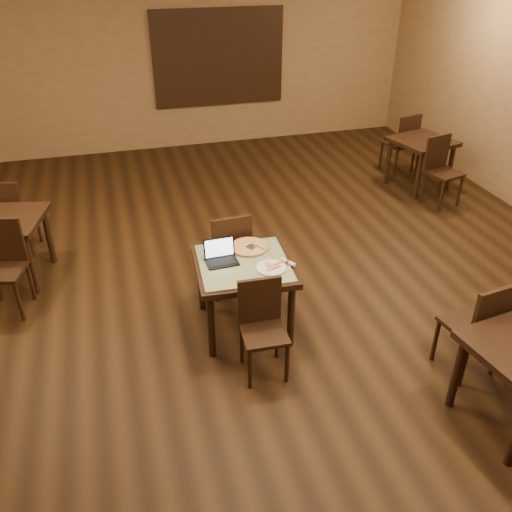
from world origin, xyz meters
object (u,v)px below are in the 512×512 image
object	(u,v)px
chair_main_far	(230,250)
other_table_a_chair_near	(440,166)
other_table_b	(5,229)
other_table_c_chair_far	(480,324)
other_table_b_chair_near	(3,261)
other_table_a_chair_far	(403,140)
laptop	(221,255)
tiled_table	(244,271)
pizza_pan	(249,248)
chair_main_near	(262,322)
other_table_a	(422,148)
other_table_b_chair_far	(10,213)

from	to	relation	value
chair_main_far	other_table_a_chair_near	size ratio (longest dim) A/B	1.00
other_table_b	other_table_c_chair_far	distance (m)	4.99
other_table_b	other_table_b_chair_near	size ratio (longest dim) A/B	1.00
chair_main_far	other_table_a_chair_near	xyz separation A→B (m)	(3.48, 1.48, 0.00)
chair_main_far	other_table_a_chair_far	world-z (taller)	other_table_a_chair_far
other_table_a_chair_far	laptop	bearing A→B (deg)	26.62
tiled_table	chair_main_far	xyz separation A→B (m)	(0.01, 0.61, -0.10)
tiled_table	other_table_a_chair_far	size ratio (longest dim) A/B	0.99
pizza_pan	other_table_b_chair_near	distance (m)	2.55
chair_main_near	laptop	size ratio (longest dim) A/B	2.93
tiled_table	other_table_a	world-z (taller)	other_table_a
tiled_table	other_table_a_chair_near	bearing A→B (deg)	34.80
other_table_b_chair_near	other_table_c_chair_far	distance (m)	4.67
laptop	other_table_a	bearing A→B (deg)	32.69
other_table_b_chair_far	chair_main_near	bearing A→B (deg)	143.61
chair_main_near	other_table_a_chair_near	bearing A→B (deg)	40.49
other_table_b	other_table_b_chair_far	xyz separation A→B (m)	(-0.02, 0.58, -0.08)
laptop	other_table_c_chair_far	bearing A→B (deg)	-35.53
chair_main_far	other_table_a_chair_near	bearing A→B (deg)	-160.45
other_table_a_chair_far	other_table_b	size ratio (longest dim) A/B	1.00
chair_main_far	pizza_pan	xyz separation A→B (m)	(0.11, -0.37, 0.21)
other_table_c_chair_far	tiled_table	bearing A→B (deg)	-42.15
chair_main_far	other_table_a_chair_near	world-z (taller)	other_table_a_chair_near
other_table_c_chair_far	other_table_b	bearing A→B (deg)	-42.44
pizza_pan	other_table_a	distance (m)	4.18
chair_main_near	laptop	distance (m)	0.81
other_table_b	other_table_c_chair_far	world-z (taller)	other_table_c_chair_far
pizza_pan	other_table_c_chair_far	size ratio (longest dim) A/B	0.38
chair_main_near	other_table_a_chair_near	world-z (taller)	other_table_a_chair_near
other_table_a_chair_far	chair_main_near	bearing A→B (deg)	34.08
pizza_pan	other_table_a	size ratio (longest dim) A/B	0.38
other_table_a_chair_near	pizza_pan	bearing A→B (deg)	-164.79
other_table_a	other_table_a_chair_near	xyz separation A→B (m)	(-0.02, -0.58, -0.08)
other_table_b_chair_near	chair_main_near	bearing A→B (deg)	-21.73
other_table_a	other_table_a_chair_near	world-z (taller)	other_table_a_chair_near
tiled_table	laptop	distance (m)	0.27
other_table_b_chair_near	other_table_b_chair_far	bearing A→B (deg)	105.82
other_table_a_chair_far	other_table_b_chair_far	size ratio (longest dim) A/B	1.00
chair_main_near	other_table_a_chair_far	world-z (taller)	other_table_a_chair_far
other_table_a_chair_near	tiled_table	bearing A→B (deg)	-162.64
chair_main_far	other_table_b	distance (m)	2.53
tiled_table	other_table_c_chair_far	xyz separation A→B (m)	(1.79, -1.22, -0.10)
other_table_b_chair_near	other_table_a_chair_far	bearing A→B (deg)	34.77
other_table_a_chair_near	other_table_b_chair_far	size ratio (longest dim) A/B	1.00
chair_main_near	other_table_b_chair_far	distance (m)	3.66
laptop	other_table_b_chair_near	bearing A→B (deg)	154.13
other_table_a_chair_near	other_table_a_chair_far	bearing A→B (deg)	74.32
other_table_a	other_table_b_chair_far	world-z (taller)	other_table_b_chair_far
other_table_a	other_table_b	world-z (taller)	other_table_b
other_table_a_chair_near	other_table_a_chair_far	xyz separation A→B (m)	(0.04, 1.16, 0.00)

